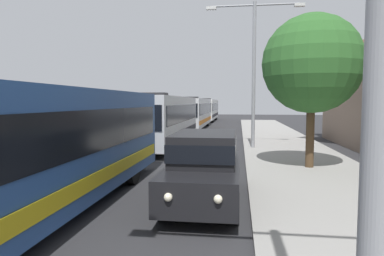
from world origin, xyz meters
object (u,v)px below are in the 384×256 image
Objects in this scene: bus_middle at (194,112)px; streetlamp_mid at (254,60)px; bus_second_in_line at (164,119)px; white_suv at (205,165)px; bus_lead at (49,144)px; bus_fourth_in_line at (207,109)px; roadside_tree at (312,64)px.

streetlamp_mid is at bearing -70.34° from bus_middle.
streetlamp_mid is at bearing -12.74° from bus_second_in_line.
streetlamp_mid is at bearing 80.76° from white_suv.
streetlamp_mid reaches higher than bus_lead.
bus_fourth_in_line is at bearing 90.00° from bus_lead.
bus_lead is at bearing -90.00° from bus_fourth_in_line.
bus_middle is 25.84m from white_suv.
streetlamp_mid reaches higher than white_suv.
bus_lead is 0.90× the size of bus_fourth_in_line.
bus_second_in_line is 12.26m from white_suv.
roadside_tree is (7.39, -34.93, 2.50)m from bus_fourth_in_line.
bus_second_in_line is at bearing -90.00° from bus_middle.
bus_second_in_line is 0.93× the size of bus_middle.
bus_middle reaches higher than white_suv.
roadside_tree reaches higher than bus_second_in_line.
bus_fourth_in_line is 2.62× the size of white_suv.
bus_second_in_line and bus_fourth_in_line have the same top height.
streetlamp_mid is 1.36× the size of roadside_tree.
roadside_tree is at bearing 39.80° from bus_lead.
streetlamp_mid reaches higher than bus_fourth_in_line.
bus_second_in_line is 2.40× the size of white_suv.
white_suv is 11.34m from streetlamp_mid.
streetlamp_mid is (1.70, 10.45, 4.05)m from white_suv.
white_suv is at bearing -81.77° from bus_middle.
white_suv is 0.59× the size of streetlamp_mid.
bus_lead is 26.89m from bus_middle.
bus_lead is 1.87× the size of roadside_tree.
bus_lead is at bearing -90.00° from bus_second_in_line.
bus_lead is 0.98× the size of bus_second_in_line.
bus_second_in_line is 28.08m from bus_fourth_in_line.
white_suv is at bearing -127.39° from roadside_tree.
bus_lead is 1.38× the size of streetlamp_mid.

